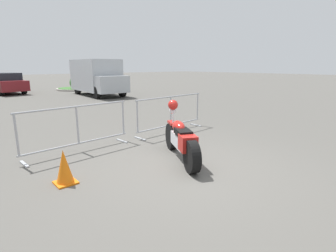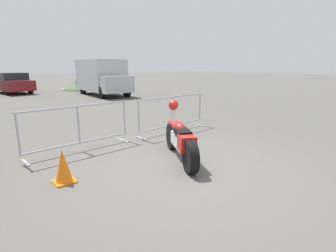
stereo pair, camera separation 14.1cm
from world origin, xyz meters
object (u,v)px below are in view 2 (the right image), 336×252
(crowd_barrier_near, at_px, (79,128))
(crowd_barrier_far, at_px, (172,113))
(delivery_van, at_px, (102,76))
(parked_car_maroon, at_px, (12,83))
(motorcycle, at_px, (180,139))
(traffic_cone, at_px, (63,166))

(crowd_barrier_near, relative_size, crowd_barrier_far, 1.00)
(crowd_barrier_near, bearing_deg, delivery_van, 61.33)
(crowd_barrier_far, bearing_deg, parked_car_maroon, 95.32)
(motorcycle, distance_m, crowd_barrier_near, 2.36)
(crowd_barrier_near, xyz_separation_m, crowd_barrier_far, (2.83, 0.00, 0.00))
(parked_car_maroon, bearing_deg, motorcycle, 172.27)
(motorcycle, distance_m, crowd_barrier_far, 2.36)
(crowd_barrier_far, distance_m, delivery_van, 10.97)
(motorcycle, distance_m, traffic_cone, 2.33)
(motorcycle, bearing_deg, crowd_barrier_far, -9.03)
(crowd_barrier_far, distance_m, parked_car_maroon, 15.88)
(crowd_barrier_near, bearing_deg, crowd_barrier_far, 0.00)
(motorcycle, relative_size, delivery_van, 0.38)
(traffic_cone, bearing_deg, crowd_barrier_near, 59.39)
(motorcycle, relative_size, traffic_cone, 3.27)
(motorcycle, height_order, crowd_barrier_far, motorcycle)
(delivery_van, bearing_deg, crowd_barrier_far, -11.84)
(delivery_van, bearing_deg, parked_car_maroon, -136.37)
(crowd_barrier_near, height_order, delivery_van, delivery_van)
(crowd_barrier_near, xyz_separation_m, parked_car_maroon, (1.36, 15.81, 0.17))
(delivery_van, distance_m, traffic_cone, 13.75)
(delivery_van, bearing_deg, traffic_cone, -25.21)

